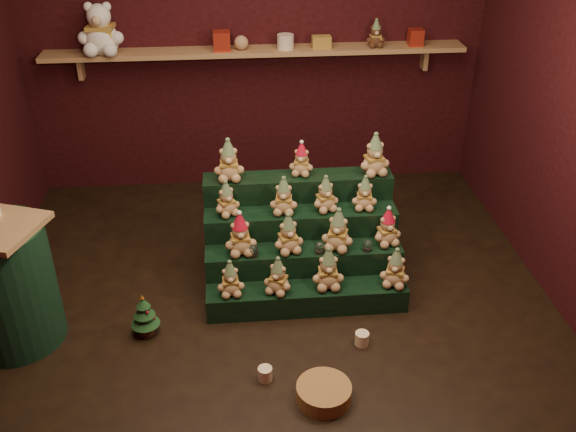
{
  "coord_description": "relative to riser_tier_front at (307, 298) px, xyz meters",
  "views": [
    {
      "loc": [
        -0.21,
        -3.55,
        2.88
      ],
      "look_at": [
        0.13,
        0.25,
        0.61
      ],
      "focal_mm": 40.0,
      "sensor_mm": 36.0,
      "label": 1
    }
  ],
  "objects": [
    {
      "name": "ground",
      "position": [
        -0.24,
        0.01,
        -0.09
      ],
      "size": [
        4.0,
        4.0,
        0.0
      ],
      "primitive_type": "plane",
      "color": "black",
      "rests_on": "ground"
    },
    {
      "name": "back_wall",
      "position": [
        -0.24,
        2.06,
        1.31
      ],
      "size": [
        4.0,
        0.1,
        2.8
      ],
      "primitive_type": "cube",
      "color": "black",
      "rests_on": "ground"
    },
    {
      "name": "front_wall",
      "position": [
        -0.24,
        -2.04,
        1.31
      ],
      "size": [
        4.0,
        0.1,
        2.8
      ],
      "primitive_type": "cube",
      "color": "black",
      "rests_on": "ground"
    },
    {
      "name": "back_shelf",
      "position": [
        -0.24,
        1.88,
        1.2
      ],
      "size": [
        3.6,
        0.26,
        0.24
      ],
      "color": "#A58052",
      "rests_on": "ground"
    },
    {
      "name": "riser_tier_front",
      "position": [
        0.0,
        0.0,
        0.0
      ],
      "size": [
        1.4,
        0.22,
        0.18
      ],
      "primitive_type": "cube",
      "color": "black",
      "rests_on": "ground"
    },
    {
      "name": "riser_tier_midfront",
      "position": [
        0.0,
        0.22,
        0.09
      ],
      "size": [
        1.4,
        0.22,
        0.36
      ],
      "primitive_type": "cube",
      "color": "black",
      "rests_on": "ground"
    },
    {
      "name": "riser_tier_midback",
      "position": [
        0.0,
        0.44,
        0.18
      ],
      "size": [
        1.4,
        0.22,
        0.54
      ],
      "primitive_type": "cube",
      "color": "black",
      "rests_on": "ground"
    },
    {
      "name": "riser_tier_back",
      "position": [
        0.0,
        0.66,
        0.27
      ],
      "size": [
        1.4,
        0.22,
        0.72
      ],
      "primitive_type": "cube",
      "color": "black",
      "rests_on": "ground"
    },
    {
      "name": "teddy_0",
      "position": [
        -0.53,
        -0.01,
        0.22
      ],
      "size": [
        0.2,
        0.18,
        0.26
      ],
      "primitive_type": null,
      "rotation": [
        0.0,
        0.0,
        0.07
      ],
      "color": "tan",
      "rests_on": "riser_tier_front"
    },
    {
      "name": "teddy_1",
      "position": [
        -0.2,
        -0.02,
        0.22
      ],
      "size": [
        0.25,
        0.24,
        0.27
      ],
      "primitive_type": null,
      "rotation": [
        0.0,
        0.0,
        -0.48
      ],
      "color": "tan",
      "rests_on": "riser_tier_front"
    },
    {
      "name": "teddy_2",
      "position": [
        0.14,
        0.01,
        0.24
      ],
      "size": [
        0.22,
        0.2,
        0.31
      ],
      "primitive_type": null,
      "rotation": [
        0.0,
        0.0,
        -0.02
      ],
      "color": "tan",
      "rests_on": "riser_tier_front"
    },
    {
      "name": "teddy_3",
      "position": [
        0.61,
        -0.01,
        0.23
      ],
      "size": [
        0.26,
        0.24,
        0.29
      ],
      "primitive_type": null,
      "rotation": [
        0.0,
        0.0,
        -0.36
      ],
      "color": "tan",
      "rests_on": "riser_tier_front"
    },
    {
      "name": "teddy_4",
      "position": [
        -0.45,
        0.21,
        0.42
      ],
      "size": [
        0.24,
        0.22,
        0.31
      ],
      "primitive_type": null,
      "rotation": [
        0.0,
        0.0,
        0.09
      ],
      "color": "tan",
      "rests_on": "riser_tier_midfront"
    },
    {
      "name": "teddy_5",
      "position": [
        -0.11,
        0.21,
        0.42
      ],
      "size": [
        0.25,
        0.23,
        0.29
      ],
      "primitive_type": null,
      "rotation": [
        0.0,
        0.0,
        0.24
      ],
      "color": "tan",
      "rests_on": "riser_tier_midfront"
    },
    {
      "name": "teddy_6",
      "position": [
        0.24,
        0.21,
        0.42
      ],
      "size": [
        0.28,
        0.26,
        0.31
      ],
      "primitive_type": null,
      "rotation": [
        0.0,
        0.0,
        -0.34
      ],
      "color": "tan",
      "rests_on": "riser_tier_midfront"
    },
    {
      "name": "teddy_7",
      "position": [
        0.59,
        0.24,
        0.41
      ],
      "size": [
        0.24,
        0.22,
        0.28
      ],
      "primitive_type": null,
      "rotation": [
        0.0,
        0.0,
        0.24
      ],
      "color": "tan",
      "rests_on": "riser_tier_midfront"
    },
    {
      "name": "teddy_8",
      "position": [
        -0.53,
        0.45,
        0.58
      ],
      "size": [
        0.24,
        0.23,
        0.26
      ],
      "primitive_type": null,
      "rotation": [
        0.0,
        0.0,
        0.47
      ],
      "color": "tan",
      "rests_on": "riser_tier_midback"
    },
    {
      "name": "teddy_9",
      "position": [
        -0.13,
        0.44,
        0.59
      ],
      "size": [
        0.22,
        0.2,
        0.28
      ],
      "primitive_type": null,
      "rotation": [
        0.0,
        0.0,
        -0.13
      ],
      "color": "tan",
      "rests_on": "riser_tier_midback"
    },
    {
      "name": "teddy_10",
      "position": [
        0.18,
        0.45,
        0.58
      ],
      "size": [
        0.23,
        0.22,
        0.26
      ],
      "primitive_type": null,
      "rotation": [
        0.0,
        0.0,
        0.31
      ],
      "color": "tan",
      "rests_on": "riser_tier_midback"
    },
    {
      "name": "teddy_11",
      "position": [
        0.46,
        0.44,
        0.58
      ],
      "size": [
        0.2,
        0.19,
        0.25
      ],
      "primitive_type": null,
      "rotation": [
        0.0,
        0.0,
        -0.13
      ],
      "color": "tan",
      "rests_on": "riser_tier_midback"
    },
    {
      "name": "teddy_12",
      "position": [
        -0.5,
        0.65,
        0.78
      ],
      "size": [
        0.22,
        0.2,
        0.31
      ],
      "primitive_type": null,
      "rotation": [
        0.0,
        0.0,
        0.01
      ],
      "color": "tan",
      "rests_on": "riser_tier_back"
    },
    {
      "name": "teddy_13",
      "position": [
        0.03,
        0.68,
        0.75
      ],
      "size": [
        0.21,
        0.2,
        0.25
      ],
      "primitive_type": null,
      "rotation": [
        0.0,
        0.0,
        -0.25
      ],
      "color": "tan",
      "rests_on": "riser_tier_back"
    },
    {
      "name": "teddy_14",
      "position": [
        0.56,
        0.64,
        0.79
      ],
      "size": [
        0.26,
        0.24,
        0.31
      ],
      "primitive_type": null,
      "rotation": [
        0.0,
        0.0,
        0.18
      ],
      "color": "tan",
      "rests_on": "riser_tier_back"
    },
    {
      "name": "snow_globe_a",
      "position": [
        -0.36,
        0.16,
        0.32
      ],
      "size": [
        0.07,
        0.07,
        0.09
      ],
      "color": "black",
      "rests_on": "riser_tier_midfront"
    },
    {
      "name": "snow_globe_b",
      "position": [
        0.1,
        0.16,
        0.31
      ],
      "size": [
        0.07,
        0.07,
        0.09
      ],
      "color": "black",
      "rests_on": "riser_tier_midfront"
    },
    {
      "name": "snow_globe_c",
      "position": [
        0.44,
        0.16,
        0.31
      ],
      "size": [
        0.06,
        0.06,
        0.09
      ],
      "color": "black",
      "rests_on": "riser_tier_midfront"
    },
    {
      "name": "side_table",
      "position": [
        -1.94,
        -0.12,
        0.34
      ],
      "size": [
        0.7,
        0.64,
        0.88
      ],
      "rotation": [
        0.0,
        0.0,
        -0.35
      ],
      "color": "#A58052",
      "rests_on": "ground"
    },
    {
      "name": "mini_christmas_tree",
      "position": [
        -1.1,
        -0.17,
        0.07
      ],
      "size": [
        0.19,
        0.19,
        0.32
      ],
      "rotation": [
        0.0,
        0.0,
        0.22
      ],
      "color": "#442218",
      "rests_on": "ground"
    },
    {
      "name": "mug_left",
      "position": [
        -0.33,
        -0.66,
        -0.05
      ],
      "size": [
        0.09,
        0.09,
        0.09
      ],
      "primitive_type": "cylinder",
      "color": "beige",
      "rests_on": "ground"
    },
    {
      "name": "mug_right",
      "position": [
        0.32,
        -0.4,
        -0.04
      ],
      "size": [
        0.09,
        0.09,
        0.09
      ],
      "primitive_type": "cylinder",
      "color": "beige",
      "rests_on": "ground"
    },
    {
      "name": "wicker_basket",
      "position": [
        0.0,
        -0.85,
        -0.04
      ],
      "size": [
        0.41,
        0.41,
        0.1
      ],
      "primitive_type": "cylinder",
      "rotation": [
        0.0,
        0.0,
        0.31
      ],
      "color": "#A36E41",
      "rests_on": "ground"
    },
    {
      "name": "white_bear",
      "position": [
        -1.51,
        1.85,
        1.49
      ],
      "size": [
        0.39,
        0.36,
        0.53
      ],
      "primitive_type": null,
      "rotation": [
        0.0,
        0.0,
        -0.06
      ],
      "color": "white",
      "rests_on": "back_shelf"
    },
    {
      "name": "brown_bear",
      "position": [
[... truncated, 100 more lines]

